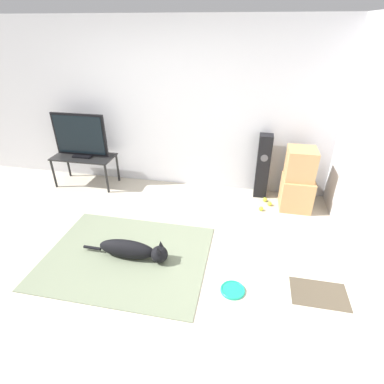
% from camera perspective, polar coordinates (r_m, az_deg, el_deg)
% --- Properties ---
extents(ground_plane, '(12.00, 12.00, 0.00)m').
position_cam_1_polar(ground_plane, '(3.67, -13.27, -12.82)').
color(ground_plane, '#BCB29E').
extents(wall_back, '(8.00, 0.06, 2.55)m').
position_cam_1_polar(wall_back, '(4.85, -5.02, 15.64)').
color(wall_back, silver).
rests_on(wall_back, ground_plane).
extents(area_rug, '(1.90, 1.48, 0.01)m').
position_cam_1_polar(area_rug, '(3.72, -12.38, -11.84)').
color(area_rug, slate).
rests_on(area_rug, ground_plane).
extents(dog, '(1.06, 0.21, 0.26)m').
position_cam_1_polar(dog, '(3.61, -11.05, -10.79)').
color(dog, black).
rests_on(dog, area_rug).
extents(frisbee, '(0.25, 0.25, 0.03)m').
position_cam_1_polar(frisbee, '(3.29, 7.76, -17.99)').
color(frisbee, '#199E7A').
rests_on(frisbee, ground_plane).
extents(cardboard_box_lower, '(0.44, 0.46, 0.47)m').
position_cam_1_polar(cardboard_box_lower, '(4.69, 19.20, -0.12)').
color(cardboard_box_lower, tan).
rests_on(cardboard_box_lower, ground_plane).
extents(cardboard_box_upper, '(0.39, 0.40, 0.44)m').
position_cam_1_polar(cardboard_box_upper, '(4.51, 19.99, 5.08)').
color(cardboard_box_upper, tan).
rests_on(cardboard_box_upper, cardboard_box_lower).
extents(floor_speaker, '(0.20, 0.20, 1.01)m').
position_cam_1_polar(floor_speaker, '(4.75, 13.35, 4.78)').
color(floor_speaker, black).
rests_on(floor_speaker, ground_plane).
extents(tv_stand, '(1.00, 0.49, 0.51)m').
position_cam_1_polar(tv_stand, '(5.31, -19.83, 5.81)').
color(tv_stand, black).
rests_on(tv_stand, ground_plane).
extents(tv, '(0.89, 0.20, 0.70)m').
position_cam_1_polar(tv, '(5.18, -20.58, 9.97)').
color(tv, black).
rests_on(tv, tv_stand).
extents(tennis_ball_by_boxes, '(0.07, 0.07, 0.07)m').
position_cam_1_polar(tennis_ball_by_boxes, '(4.70, 14.55, -2.17)').
color(tennis_ball_by_boxes, '#C6E033').
rests_on(tennis_ball_by_boxes, ground_plane).
extents(tennis_ball_near_speaker, '(0.07, 0.07, 0.07)m').
position_cam_1_polar(tennis_ball_near_speaker, '(4.55, 13.02, -3.10)').
color(tennis_ball_near_speaker, '#C6E033').
rests_on(tennis_ball_near_speaker, ground_plane).
extents(tennis_ball_loose_on_carpet, '(0.07, 0.07, 0.07)m').
position_cam_1_polar(tennis_ball_loose_on_carpet, '(4.79, 13.71, -1.42)').
color(tennis_ball_loose_on_carpet, '#C6E033').
rests_on(tennis_ball_loose_on_carpet, ground_plane).
extents(door_mat, '(0.57, 0.38, 0.01)m').
position_cam_1_polar(door_mat, '(3.49, 23.05, -17.39)').
color(door_mat, '#4C4233').
rests_on(door_mat, ground_plane).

